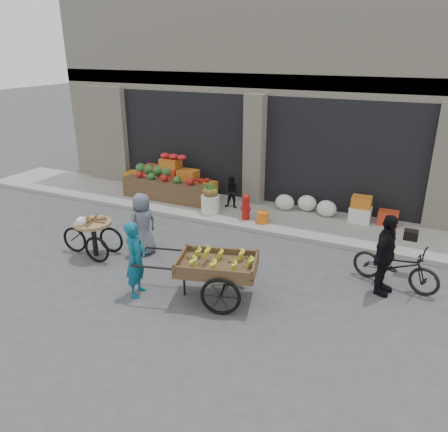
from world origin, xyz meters
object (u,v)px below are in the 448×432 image
at_px(tricycle_cart, 93,233).
at_px(bicycle, 396,265).
at_px(seated_person, 232,192).
at_px(vendor_grey, 143,224).
at_px(pineapple_bin, 210,204).
at_px(cyclist, 385,255).
at_px(vendor_woman, 136,259).
at_px(orange_bucket, 262,217).
at_px(banana_cart, 214,263).
at_px(fire_hydrant, 246,206).

xyz_separation_m(tricycle_cart, bicycle, (6.33, 1.49, -0.11)).
bearing_deg(seated_person, vendor_grey, -111.86).
bearing_deg(pineapple_bin, cyclist, -24.88).
relative_size(seated_person, vendor_grey, 0.64).
relative_size(vendor_woman, cyclist, 0.93).
bearing_deg(seated_person, bicycle, -37.77).
relative_size(pineapple_bin, tricycle_cart, 0.36).
bearing_deg(pineapple_bin, tricycle_cart, -110.71).
xyz_separation_m(orange_bucket, banana_cart, (0.43, -3.73, 0.49)).
bearing_deg(seated_person, banana_cart, -79.77).
distance_m(fire_hydrant, seated_person, 0.96).
bearing_deg(orange_bucket, banana_cart, -83.39).
height_order(banana_cart, cyclist, cyclist).
xyz_separation_m(vendor_woman, bicycle, (4.45, 2.46, -0.30)).
xyz_separation_m(banana_cart, vendor_woman, (-1.42, -0.49, -0.01)).
height_order(seated_person, tricycle_cart, seated_person).
distance_m(pineapple_bin, tricycle_cart, 3.59).
xyz_separation_m(pineapple_bin, vendor_woman, (0.62, -4.31, 0.38)).
bearing_deg(seated_person, cyclist, -42.60).
distance_m(vendor_woman, cyclist, 4.72).
bearing_deg(cyclist, vendor_woman, 129.70).
bearing_deg(vendor_grey, vendor_woman, 50.75).
relative_size(vendor_grey, cyclist, 0.90).
xyz_separation_m(orange_bucket, tricycle_cart, (-2.87, -3.25, 0.30)).
bearing_deg(pineapple_bin, bicycle, -20.13).
bearing_deg(orange_bucket, bicycle, -26.88).
xyz_separation_m(pineapple_bin, banana_cart, (2.03, -3.83, 0.39)).
bearing_deg(vendor_woman, orange_bucket, -26.12).
xyz_separation_m(seated_person, vendor_woman, (0.22, -4.91, 0.16)).
xyz_separation_m(vendor_grey, cyclist, (5.18, 0.52, 0.08)).
relative_size(fire_hydrant, seated_person, 0.76).
bearing_deg(vendor_grey, seated_person, -172.20).
relative_size(tricycle_cart, vendor_grey, 0.99).
bearing_deg(vendor_woman, banana_cart, -83.99).
bearing_deg(banana_cart, orange_bucket, 81.78).
bearing_deg(pineapple_bin, vendor_grey, -96.36).
height_order(seated_person, vendor_woman, vendor_woman).
bearing_deg(tricycle_cart, banana_cart, -13.94).
distance_m(vendor_grey, cyclist, 5.20).
xyz_separation_m(fire_hydrant, vendor_woman, (-0.48, -4.26, 0.25)).
height_order(tricycle_cart, bicycle, tricycle_cart).
bearing_deg(banana_cart, pineapple_bin, 103.13).
bearing_deg(vendor_woman, vendor_grey, 18.11).
distance_m(seated_person, vendor_grey, 3.46).
distance_m(orange_bucket, seated_person, 1.42).
distance_m(tricycle_cart, cyclist, 6.24).
relative_size(vendor_woman, vendor_grey, 1.03).
bearing_deg(vendor_grey, cyclist, 115.41).
bearing_deg(fire_hydrant, vendor_woman, -96.48).
bearing_deg(vendor_grey, banana_cart, 85.55).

